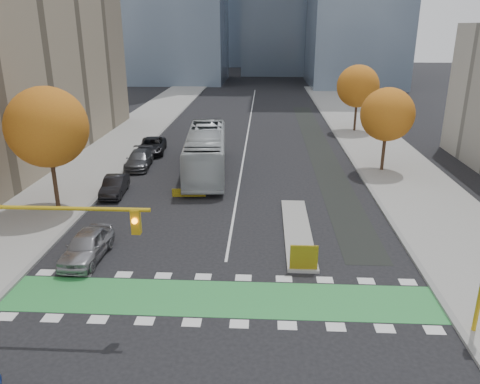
# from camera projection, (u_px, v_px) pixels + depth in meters

# --- Properties ---
(ground) EXTENTS (300.00, 300.00, 0.00)m
(ground) POSITION_uv_depth(u_px,v_px,m) (216.00, 318.00, 19.94)
(ground) COLOR black
(ground) RESTS_ON ground
(sidewalk_west) EXTENTS (7.00, 120.00, 0.15)m
(sidewalk_west) POSITION_uv_depth(u_px,v_px,m) (81.00, 173.00, 39.40)
(sidewalk_west) COLOR gray
(sidewalk_west) RESTS_ON ground
(sidewalk_east) EXTENTS (7.00, 120.00, 0.15)m
(sidewalk_east) POSITION_uv_depth(u_px,v_px,m) (406.00, 178.00, 38.06)
(sidewalk_east) COLOR gray
(sidewalk_east) RESTS_ON ground
(curb_west) EXTENTS (0.30, 120.00, 0.16)m
(curb_west) POSITION_uv_depth(u_px,v_px,m) (122.00, 173.00, 39.22)
(curb_west) COLOR gray
(curb_west) RESTS_ON ground
(curb_east) EXTENTS (0.30, 120.00, 0.16)m
(curb_east) POSITION_uv_depth(u_px,v_px,m) (362.00, 177.00, 38.24)
(curb_east) COLOR gray
(curb_east) RESTS_ON ground
(bike_crossing) EXTENTS (20.00, 3.00, 0.01)m
(bike_crossing) POSITION_uv_depth(u_px,v_px,m) (220.00, 298.00, 21.35)
(bike_crossing) COLOR #2D8A40
(bike_crossing) RESTS_ON ground
(centre_line) EXTENTS (0.15, 70.00, 0.01)m
(centre_line) POSITION_uv_depth(u_px,v_px,m) (249.00, 127.00, 57.57)
(centre_line) COLOR silver
(centre_line) RESTS_ON ground
(bike_lane_paint) EXTENTS (2.50, 50.00, 0.01)m
(bike_lane_paint) POSITION_uv_depth(u_px,v_px,m) (319.00, 147.00, 47.79)
(bike_lane_paint) COLOR black
(bike_lane_paint) RESTS_ON ground
(median_island) EXTENTS (1.60, 10.00, 0.16)m
(median_island) POSITION_uv_depth(u_px,v_px,m) (297.00, 231.00, 28.18)
(median_island) COLOR gray
(median_island) RESTS_ON ground
(hazard_board) EXTENTS (1.40, 0.12, 1.30)m
(hazard_board) POSITION_uv_depth(u_px,v_px,m) (304.00, 257.00, 23.43)
(hazard_board) COLOR yellow
(hazard_board) RESTS_ON median_island
(tree_west) EXTENTS (5.20, 5.20, 8.22)m
(tree_west) POSITION_uv_depth(u_px,v_px,m) (47.00, 127.00, 29.94)
(tree_west) COLOR #332114
(tree_west) RESTS_ON ground
(tree_east_near) EXTENTS (4.40, 4.40, 7.08)m
(tree_east_near) POSITION_uv_depth(u_px,v_px,m) (387.00, 115.00, 38.41)
(tree_east_near) COLOR #332114
(tree_east_near) RESTS_ON ground
(tree_east_far) EXTENTS (4.80, 4.80, 7.65)m
(tree_east_far) POSITION_uv_depth(u_px,v_px,m) (358.00, 86.00, 53.31)
(tree_east_far) COLOR #332114
(tree_east_far) RESTS_ON ground
(traffic_signal_west) EXTENTS (8.53, 0.56, 5.20)m
(traffic_signal_west) POSITION_uv_depth(u_px,v_px,m) (14.00, 232.00, 18.50)
(traffic_signal_west) COLOR #BF9914
(traffic_signal_west) RESTS_ON ground
(bus) EXTENTS (4.12, 13.34, 3.66)m
(bus) POSITION_uv_depth(u_px,v_px,m) (206.00, 152.00, 38.98)
(bus) COLOR silver
(bus) RESTS_ON ground
(parked_car_a) EXTENTS (1.97, 4.56, 1.53)m
(parked_car_a) POSITION_uv_depth(u_px,v_px,m) (87.00, 246.00, 24.75)
(parked_car_a) COLOR #97969B
(parked_car_a) RESTS_ON ground
(parked_car_b) EXTENTS (1.74, 4.23, 1.36)m
(parked_car_b) POSITION_uv_depth(u_px,v_px,m) (115.00, 186.00, 34.29)
(parked_car_b) COLOR black
(parked_car_b) RESTS_ON ground
(parked_car_c) EXTENTS (2.40, 5.11, 1.44)m
(parked_car_c) POSITION_uv_depth(u_px,v_px,m) (139.00, 159.00, 40.88)
(parked_car_c) COLOR #48494D
(parked_car_c) RESTS_ON ground
(parked_car_d) EXTENTS (2.96, 5.43, 1.45)m
(parked_car_d) POSITION_uv_depth(u_px,v_px,m) (152.00, 146.00, 45.58)
(parked_car_d) COLOR black
(parked_car_d) RESTS_ON ground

